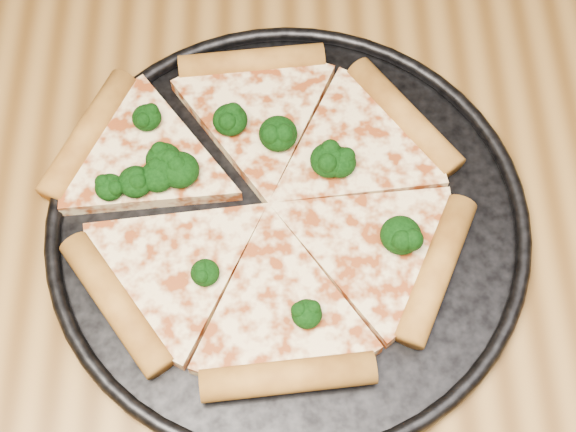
{
  "coord_description": "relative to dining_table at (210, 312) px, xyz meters",
  "views": [
    {
      "loc": [
        0.07,
        -0.27,
        1.36
      ],
      "look_at": [
        0.07,
        0.04,
        0.77
      ],
      "focal_mm": 52.11,
      "sensor_mm": 36.0,
      "label": 1
    }
  ],
  "objects": [
    {
      "name": "dining_table",
      "position": [
        0.0,
        0.0,
        0.0
      ],
      "size": [
        1.2,
        0.9,
        0.75
      ],
      "color": "olive",
      "rests_on": "ground"
    },
    {
      "name": "pizza_pan",
      "position": [
        0.07,
        0.04,
        0.1
      ],
      "size": [
        0.39,
        0.39,
        0.02
      ],
      "color": "black",
      "rests_on": "dining_table"
    },
    {
      "name": "pizza",
      "position": [
        0.05,
        0.05,
        0.11
      ],
      "size": [
        0.36,
        0.32,
        0.02
      ],
      "rotation": [
        0.0,
        0.0,
        0.09
      ],
      "color": "#FFDC9C",
      "rests_on": "pizza_pan"
    },
    {
      "name": "broccoli_florets",
      "position": [
        0.03,
        0.07,
        0.12
      ],
      "size": [
        0.26,
        0.2,
        0.02
      ],
      "color": "black",
      "rests_on": "pizza"
    }
  ]
}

